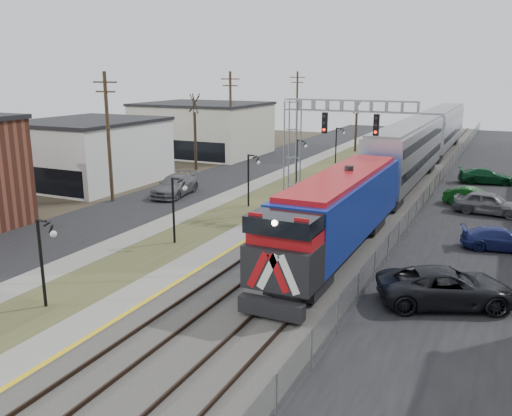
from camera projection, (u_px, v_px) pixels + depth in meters
The scene contains 21 objects.
street_west at pixel (209, 182), 50.32m from camera, with size 7.00×120.00×0.04m, color black.
sidewalk at pixel (253, 186), 48.45m from camera, with size 2.00×120.00×0.08m, color gray.
grass_median at pixel (284, 189), 47.20m from camera, with size 4.00×120.00×0.06m, color #434926.
platform at pixel (316, 191), 45.93m from camera, with size 2.00×120.00×0.24m, color gray.
ballast_bed at pixel (375, 197), 43.86m from camera, with size 8.00×120.00×0.20m, color #595651.
platform_edge at pixel (326, 191), 45.54m from camera, with size 0.24×120.00×0.01m, color gold.
track_near at pixel (351, 193), 44.65m from camera, with size 1.58×120.00×0.15m.
track_far at pixel (394, 197), 43.19m from camera, with size 1.58×120.00×0.15m.
train at pixel (415, 150), 50.14m from camera, with size 3.00×63.05×5.33m.
signal_gantry at pixel (316, 137), 37.53m from camera, with size 9.00×1.07×8.15m.
lampposts at pixel (176, 210), 32.08m from camera, with size 0.14×62.14×4.00m.
utility_poles at pixel (109, 138), 41.59m from camera, with size 0.28×80.28×10.00m.
fence at pixel (429, 193), 41.94m from camera, with size 0.04×120.00×1.60m, color gray.
buildings_west at pixel (41, 160), 44.08m from camera, with size 14.00×67.00×7.00m.
bare_trees at pixel (218, 147), 53.58m from camera, with size 12.30×42.30×5.95m.
car_lot_c at pixel (446, 288), 23.58m from camera, with size 2.72×5.90×1.64m, color black.
car_lot_d at pixel (502, 240), 30.91m from camera, with size 1.80×4.43×1.29m, color navy.
car_lot_e at pixel (489, 204), 38.60m from camera, with size 1.93×4.80×1.63m, color slate.
car_lot_f at pixel (472, 197), 41.10m from camera, with size 1.44×4.14×1.36m, color #0D4514.
car_street_b at pixel (175, 186), 44.61m from camera, with size 2.31×5.69×1.65m, color slate.
car_lot_g at pixel (486, 176), 49.27m from camera, with size 1.95×4.80×1.39m, color #0D4322.
Camera 1 is at (13.60, -7.76, 9.96)m, focal length 38.00 mm.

